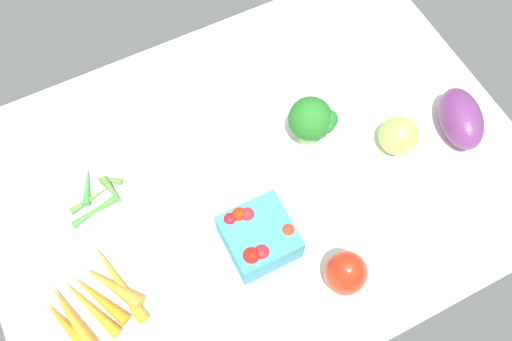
{
  "coord_description": "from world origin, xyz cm",
  "views": [
    {
      "loc": [
        21.92,
        43.14,
        100.83
      ],
      "look_at": [
        0.0,
        0.0,
        4.0
      ],
      "focal_mm": 39.76,
      "sensor_mm": 36.0,
      "label": 1
    }
  ],
  "objects_px": {
    "berry_basket": "(259,237)",
    "heirloom_tomato_green": "(399,136)",
    "bell_pepper_red": "(346,273)",
    "eggplant": "(461,118)",
    "broccoli_head": "(313,120)",
    "carrot_bunch": "(92,303)",
    "okra_pile": "(98,196)"
  },
  "relations": [
    {
      "from": "broccoli_head",
      "to": "bell_pepper_red",
      "type": "distance_m",
      "value": 0.29
    },
    {
      "from": "bell_pepper_red",
      "to": "eggplant",
      "type": "bearing_deg",
      "value": -155.43
    },
    {
      "from": "eggplant",
      "to": "bell_pepper_red",
      "type": "bearing_deg",
      "value": 133.3
    },
    {
      "from": "heirloom_tomato_green",
      "to": "bell_pepper_red",
      "type": "height_order",
      "value": "bell_pepper_red"
    },
    {
      "from": "eggplant",
      "to": "heirloom_tomato_green",
      "type": "xyz_separation_m",
      "value": [
        0.13,
        -0.02,
        -0.0
      ]
    },
    {
      "from": "carrot_bunch",
      "to": "berry_basket",
      "type": "distance_m",
      "value": 0.31
    },
    {
      "from": "eggplant",
      "to": "bell_pepper_red",
      "type": "distance_m",
      "value": 0.4
    },
    {
      "from": "carrot_bunch",
      "to": "eggplant",
      "type": "height_order",
      "value": "eggplant"
    },
    {
      "from": "broccoli_head",
      "to": "carrot_bunch",
      "type": "bearing_deg",
      "value": 13.47
    },
    {
      "from": "broccoli_head",
      "to": "okra_pile",
      "type": "height_order",
      "value": "broccoli_head"
    },
    {
      "from": "eggplant",
      "to": "broccoli_head",
      "type": "bearing_deg",
      "value": 86.45
    },
    {
      "from": "broccoli_head",
      "to": "okra_pile",
      "type": "bearing_deg",
      "value": -9.44
    },
    {
      "from": "carrot_bunch",
      "to": "heirloom_tomato_green",
      "type": "bearing_deg",
      "value": -177.28
    },
    {
      "from": "berry_basket",
      "to": "okra_pile",
      "type": "bearing_deg",
      "value": -43.74
    },
    {
      "from": "bell_pepper_red",
      "to": "berry_basket",
      "type": "bearing_deg",
      "value": -52.48
    },
    {
      "from": "carrot_bunch",
      "to": "heirloom_tomato_green",
      "type": "xyz_separation_m",
      "value": [
        -0.64,
        -0.03,
        0.03
      ]
    },
    {
      "from": "heirloom_tomato_green",
      "to": "broccoli_head",
      "type": "bearing_deg",
      "value": -31.84
    },
    {
      "from": "okra_pile",
      "to": "broccoli_head",
      "type": "bearing_deg",
      "value": 170.56
    },
    {
      "from": "eggplant",
      "to": "bell_pepper_red",
      "type": "height_order",
      "value": "bell_pepper_red"
    },
    {
      "from": "berry_basket",
      "to": "heirloom_tomato_green",
      "type": "distance_m",
      "value": 0.34
    },
    {
      "from": "broccoli_head",
      "to": "heirloom_tomato_green",
      "type": "xyz_separation_m",
      "value": [
        -0.14,
        0.09,
        -0.03
      ]
    },
    {
      "from": "broccoli_head",
      "to": "okra_pile",
      "type": "relative_size",
      "value": 0.99
    },
    {
      "from": "eggplant",
      "to": "bell_pepper_red",
      "type": "xyz_separation_m",
      "value": [
        0.37,
        0.17,
        0.01
      ]
    },
    {
      "from": "eggplant",
      "to": "okra_pile",
      "type": "height_order",
      "value": "eggplant"
    },
    {
      "from": "carrot_bunch",
      "to": "heirloom_tomato_green",
      "type": "relative_size",
      "value": 2.6
    },
    {
      "from": "berry_basket",
      "to": "heirloom_tomato_green",
      "type": "bearing_deg",
      "value": -169.78
    },
    {
      "from": "carrot_bunch",
      "to": "okra_pile",
      "type": "distance_m",
      "value": 0.2
    },
    {
      "from": "carrot_bunch",
      "to": "broccoli_head",
      "type": "bearing_deg",
      "value": -166.53
    },
    {
      "from": "carrot_bunch",
      "to": "berry_basket",
      "type": "height_order",
      "value": "berry_basket"
    },
    {
      "from": "heirloom_tomato_green",
      "to": "okra_pile",
      "type": "height_order",
      "value": "heirloom_tomato_green"
    },
    {
      "from": "heirloom_tomato_green",
      "to": "bell_pepper_red",
      "type": "distance_m",
      "value": 0.3
    },
    {
      "from": "berry_basket",
      "to": "carrot_bunch",
      "type": "bearing_deg",
      "value": -5.58
    }
  ]
}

